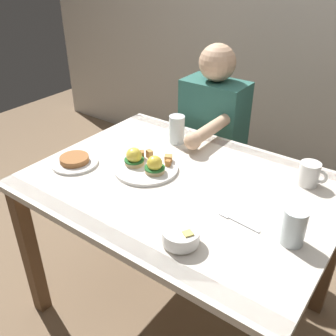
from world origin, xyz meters
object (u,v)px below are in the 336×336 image
Objects in this scene: coffee_mug at (310,173)px; water_glass_far at (177,131)px; dining_table at (182,203)px; side_plate at (75,161)px; fruit_bowl at (181,236)px; fork at (237,221)px; diner_person at (211,135)px; water_glass_near at (293,228)px; eggs_benedict_plate at (145,165)px.

water_glass_far reaches higher than coffee_mug.
side_plate is at bearing -161.10° from dining_table.
dining_table is 10.00× the size of fruit_bowl.
diner_person is at bearing 126.28° from fork.
side_plate is at bearing -175.83° from water_glass_near.
side_plate is (-0.75, -0.06, 0.01)m from fork.
side_plate is at bearing -107.31° from diner_person.
water_glass_near is (0.28, 0.21, 0.03)m from fruit_bowl.
diner_person reaches higher than water_glass_far.
dining_table is 4.44× the size of eggs_benedict_plate.
water_glass_near is (0.65, -0.07, 0.03)m from eggs_benedict_plate.
fruit_bowl is at bearing -65.02° from diner_person.
diner_person reaches higher than eggs_benedict_plate.
water_glass_near is (0.19, 0.01, 0.05)m from fork.
water_glass_near is at bearing -6.43° from eggs_benedict_plate.
coffee_mug is (0.21, 0.58, 0.02)m from fruit_bowl.
coffee_mug is at bearing 70.28° from fruit_bowl.
dining_table is 0.50m from side_plate.
diner_person is (-0.63, 0.32, -0.14)m from coffee_mug.
diner_person reaches higher than fruit_bowl.
diner_person is (0.24, 0.76, -0.10)m from side_plate.
water_glass_near is at bearing -27.42° from water_glass_far.
coffee_mug is 0.56× the size of side_plate.
water_glass_far is at bearing 98.43° from eggs_benedict_plate.
eggs_benedict_plate is 1.35× the size of side_plate.
side_plate is (-0.23, -0.43, -0.04)m from water_glass_far.
diner_person is (-0.04, 0.61, -0.11)m from eggs_benedict_plate.
water_glass_near reaches higher than dining_table.
side_plate is (-0.66, 0.15, -0.02)m from fruit_bowl.
diner_person is at bearing 135.34° from water_glass_near.
fork is 0.75m from side_plate.
fruit_bowl is at bearing -56.22° from dining_table.
water_glass_near is 0.79m from water_glass_far.
dining_table is 9.65× the size of water_glass_near.
eggs_benedict_plate reaches higher than fruit_bowl.
fruit_bowl is at bearing -53.80° from water_glass_far.
fork is at bearing -18.14° from dining_table.
fruit_bowl is 1.00m from diner_person.
dining_table is 0.22m from eggs_benedict_plate.
coffee_mug reaches higher than fruit_bowl.
dining_table is at bearing 4.47° from eggs_benedict_plate.
eggs_benedict_plate reaches higher than dining_table.
water_glass_near is (0.07, -0.37, 0.01)m from coffee_mug.
diner_person reaches higher than dining_table.
diner_person is at bearing 72.69° from side_plate.
coffee_mug is 0.40m from fork.
side_plate is (-0.93, -0.07, -0.04)m from water_glass_near.
water_glass_far is (-0.70, 0.36, 0.00)m from water_glass_near.
fork is 0.14× the size of diner_person.
diner_person reaches higher than fork.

